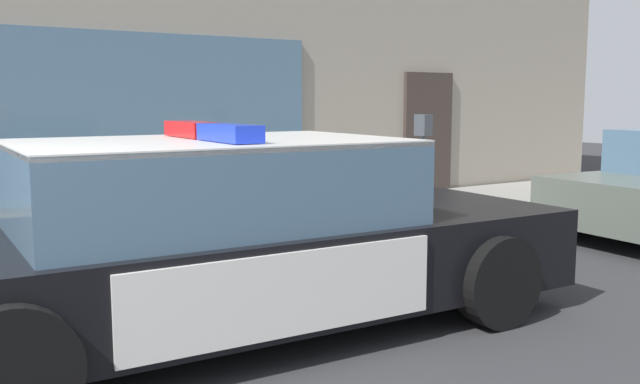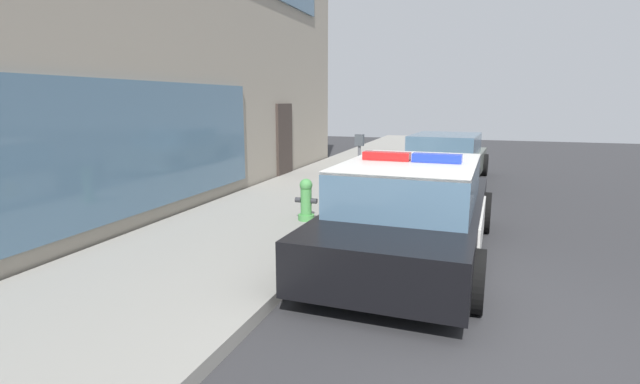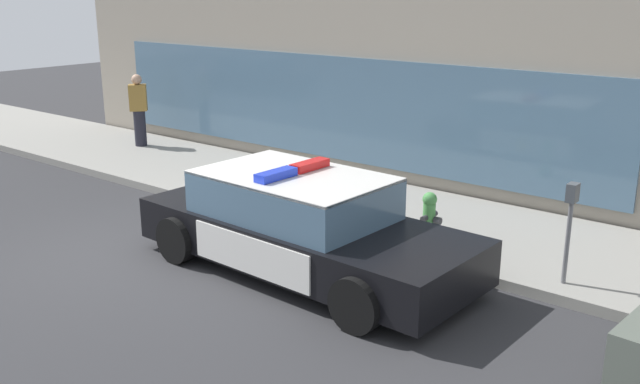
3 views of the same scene
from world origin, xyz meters
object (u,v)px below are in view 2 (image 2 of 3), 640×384
at_px(police_cruiser, 411,210).
at_px(car_down_street, 445,158).
at_px(fire_hydrant, 306,200).
at_px(parking_meter, 359,154).

distance_m(police_cruiser, car_down_street, 6.68).
bearing_deg(car_down_street, fire_hydrant, 166.02).
relative_size(car_down_street, parking_meter, 3.49).
relative_size(police_cruiser, car_down_street, 1.07).
bearing_deg(fire_hydrant, police_cruiser, -115.90).
relative_size(fire_hydrant, car_down_street, 0.16).
xyz_separation_m(car_down_street, parking_meter, (-3.53, 1.53, 0.45)).
height_order(fire_hydrant, car_down_street, car_down_street).
xyz_separation_m(police_cruiser, parking_meter, (3.15, 1.53, 0.40)).
distance_m(police_cruiser, parking_meter, 3.52).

